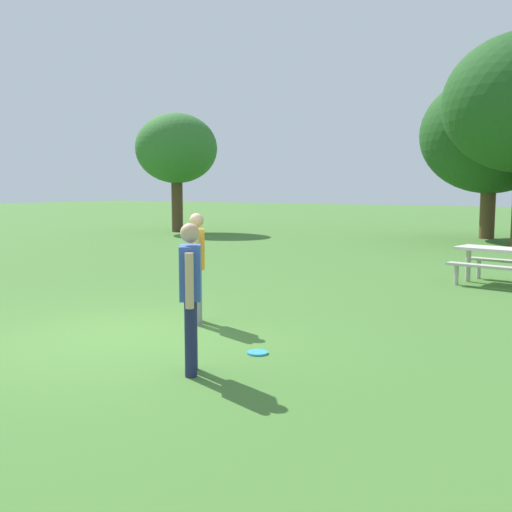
# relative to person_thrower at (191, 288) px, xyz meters

# --- Properties ---
(ground_plane) EXTENTS (120.00, 120.00, 0.00)m
(ground_plane) POSITION_rel_person_thrower_xyz_m (-1.70, 0.70, -0.94)
(ground_plane) COLOR #447530
(person_thrower) EXTENTS (0.40, 0.51, 1.64)m
(person_thrower) POSITION_rel_person_thrower_xyz_m (0.00, 0.00, 0.00)
(person_thrower) COLOR #1E234C
(person_thrower) RESTS_ON ground
(person_catcher) EXTENTS (0.40, 0.51, 1.64)m
(person_catcher) POSITION_rel_person_thrower_xyz_m (-1.43, 1.99, 0.00)
(person_catcher) COLOR gray
(person_catcher) RESTS_ON ground
(frisbee) EXTENTS (0.26, 0.26, 0.03)m
(frisbee) POSITION_rel_person_thrower_xyz_m (0.22, 1.02, -0.93)
(frisbee) COLOR #2D9EDB
(frisbee) RESTS_ON ground
(picnic_table_near) EXTENTS (1.93, 1.71, 0.77)m
(picnic_table_near) POSITION_rel_person_thrower_xyz_m (1.77, 8.06, -0.38)
(picnic_table_near) COLOR beige
(picnic_table_near) RESTS_ON ground
(tree_tall_left) EXTENTS (3.65, 3.65, 5.30)m
(tree_tall_left) POSITION_rel_person_thrower_xyz_m (-13.38, 16.18, 2.76)
(tree_tall_left) COLOR #4C3823
(tree_tall_left) RESTS_ON ground
(tree_broad_center) EXTENTS (5.37, 5.37, 6.33)m
(tree_broad_center) POSITION_rel_person_thrower_xyz_m (-0.71, 19.73, 3.09)
(tree_broad_center) COLOR brown
(tree_broad_center) RESTS_ON ground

